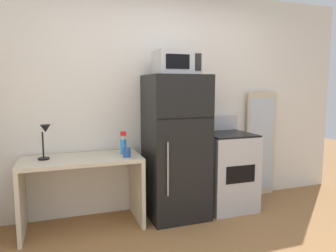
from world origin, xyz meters
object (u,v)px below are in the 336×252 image
desk (82,178)px  microwave (176,63)px  spray_bottle (123,145)px  refrigerator (175,147)px  coffee_mug (127,153)px  leaning_mirror (260,144)px  desk_lamp (45,136)px  oven_range (227,170)px

desk → microwave: microwave is taller
spray_bottle → refrigerator: (0.59, -0.04, -0.05)m
desk → spray_bottle: 0.55m
coffee_mug → microwave: 1.10m
spray_bottle → microwave: size_ratio=0.54×
coffee_mug → refrigerator: bearing=10.3°
desk → leaning_mirror: 2.38m
desk → leaning_mirror: (2.36, 0.24, 0.17)m
desk_lamp → spray_bottle: desk_lamp is taller
spray_bottle → oven_range: 1.32m
coffee_mug → leaning_mirror: size_ratio=0.07×
coffee_mug → oven_range: 1.30m
microwave → leaning_mirror: 1.71m
desk → coffee_mug: bearing=-16.3°
desk_lamp → spray_bottle: size_ratio=1.42×
microwave → leaning_mirror: size_ratio=0.33×
spray_bottle → refrigerator: refrigerator is taller
microwave → oven_range: bearing=3.1°
desk_lamp → coffee_mug: desk_lamp is taller
leaning_mirror → desk_lamp: bearing=-175.3°
spray_bottle → refrigerator: size_ratio=0.16×
desk → spray_bottle: (0.44, 0.01, 0.32)m
spray_bottle → oven_range: oven_range is taller
coffee_mug → leaning_mirror: bearing=11.2°
desk → oven_range: oven_range is taller
desk_lamp → spray_bottle: (0.78, -0.01, -0.14)m
microwave → leaning_mirror: bearing=12.4°
desk → coffee_mug: coffee_mug is taller
refrigerator → microwave: size_ratio=3.49×
refrigerator → desk: bearing=178.6°
desk → oven_range: (1.71, -0.01, -0.06)m
oven_range → leaning_mirror: 0.74m
leaning_mirror → microwave: bearing=-167.6°
desk → leaning_mirror: bearing=5.9°
desk_lamp → microwave: 1.56m
oven_range → leaning_mirror: (0.66, 0.26, 0.23)m
refrigerator → coffee_mug: bearing=-169.7°
coffee_mug → oven_range: bearing=5.5°
oven_range → leaning_mirror: bearing=21.3°
microwave → oven_range: size_ratio=0.42×
desk → desk_lamp: (-0.34, 0.02, 0.46)m
desk_lamp → refrigerator: bearing=-2.0°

